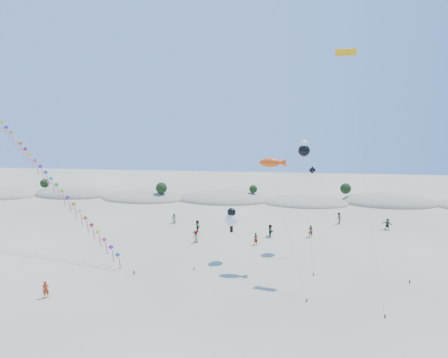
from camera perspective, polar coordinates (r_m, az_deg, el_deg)
ground at (r=33.01m, az=-9.26°, el=-21.64°), size 160.00×160.00×0.00m
dune_ridge at (r=74.43m, az=0.65°, el=-3.10°), size 145.30×11.49×5.57m
kite_train at (r=51.76m, az=-25.10°, el=0.26°), size 24.59×12.83×18.11m
fish_kite at (r=41.57m, az=7.45°, el=2.46°), size 4.72×9.11×12.32m
cartoon_kite_low at (r=43.95m, az=1.14°, el=-5.97°), size 4.66×4.36×6.30m
cartoon_kite_high at (r=48.21m, az=12.10°, el=4.42°), size 2.00×10.05×13.85m
parafoil_kite at (r=43.32m, az=18.19°, el=17.18°), size 3.27×12.35×23.92m
dark_kite at (r=45.71m, az=16.98°, el=-3.04°), size 9.69×8.75×10.72m
flyer_foreground at (r=40.45m, az=-25.52°, el=-14.96°), size 0.70×0.61×1.62m
beachgoers at (r=55.80m, az=6.92°, el=-6.99°), size 33.49×11.62×1.78m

